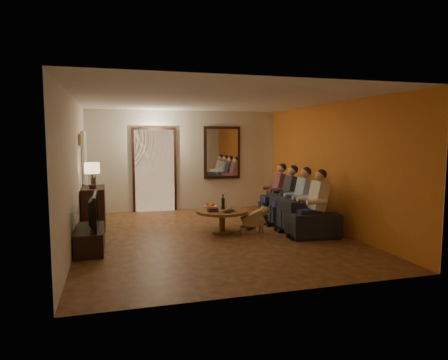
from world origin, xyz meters
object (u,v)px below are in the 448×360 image
object	(u,v)px
tv	(89,211)
laptop	(231,212)
wine_bottle	(223,202)
person_d	(277,194)
table_lamp	(92,175)
tv_stand	(90,239)
dresser	(94,208)
sofa	(298,211)
bowl	(211,207)
coffee_table	(222,221)
person_a	(315,206)
person_b	(301,202)
person_c	(288,197)
dog	(253,219)

from	to	relation	value
tv	laptop	distance (m)	2.63
wine_bottle	person_d	bearing A→B (deg)	27.59
table_lamp	tv_stand	world-z (taller)	table_lamp
tv	person_d	xyz separation A→B (m)	(4.08, 1.57, -0.07)
dresser	tv	size ratio (longest dim) A/B	0.98
sofa	laptop	distance (m)	1.61
table_lamp	bowl	xyz separation A→B (m)	(2.31, -0.65, -0.65)
table_lamp	coffee_table	bearing A→B (deg)	-19.25
person_a	wine_bottle	world-z (taller)	person_a
table_lamp	sofa	world-z (taller)	table_lamp
person_b	person_c	size ratio (longest dim) A/B	1.00
dresser	person_c	bearing A→B (deg)	-10.94
sofa	table_lamp	bearing A→B (deg)	85.47
person_b	wine_bottle	size ratio (longest dim) A/B	3.87
person_c	laptop	bearing A→B (deg)	-158.59
sofa	coffee_table	bearing A→B (deg)	97.28
dog	wine_bottle	size ratio (longest dim) A/B	1.81
bowl	table_lamp	bearing A→B (deg)	164.30
tv	dresser	bearing A→B (deg)	0.00
bowl	laptop	xyz separation A→B (m)	(0.28, -0.50, -0.02)
dresser	person_a	distance (m)	4.54
tv	wine_bottle	xyz separation A→B (m)	(2.54, 0.76, -0.06)
person_a	person_d	world-z (taller)	same
person_a	person_b	bearing A→B (deg)	90.00
person_c	person_d	size ratio (longest dim) A/B	1.00
table_lamp	person_b	distance (m)	4.28
tv_stand	person_b	bearing A→B (deg)	5.13
dog	tv	bearing A→B (deg)	-162.72
wine_bottle	laptop	bearing A→B (deg)	-82.50
coffee_table	bowl	world-z (taller)	bowl
table_lamp	person_a	size ratio (longest dim) A/B	0.45
laptop	sofa	bearing A→B (deg)	-33.49
bowl	dog	bearing A→B (deg)	-31.48
table_lamp	bowl	bearing A→B (deg)	-15.70
tv	tv_stand	bearing A→B (deg)	0.00
tv	table_lamp	bearing A→B (deg)	0.00
sofa	person_a	size ratio (longest dim) A/B	1.98
person_c	coffee_table	xyz separation A→B (m)	(-1.59, -0.30, -0.38)
tv_stand	coffee_table	world-z (taller)	coffee_table
person_b	person_d	size ratio (longest dim) A/B	1.00
person_a	dresser	bearing A→B (deg)	154.01
tv_stand	wine_bottle	world-z (taller)	wine_bottle
table_lamp	dog	world-z (taller)	table_lamp
person_c	wine_bottle	xyz separation A→B (m)	(-1.54, -0.20, 0.01)
coffee_table	wine_bottle	xyz separation A→B (m)	(0.05, 0.10, 0.38)
coffee_table	table_lamp	bearing A→B (deg)	160.75
tv_stand	person_d	distance (m)	4.39
table_lamp	bowl	world-z (taller)	table_lamp
coffee_table	person_b	bearing A→B (deg)	-10.64
person_b	wine_bottle	distance (m)	1.59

